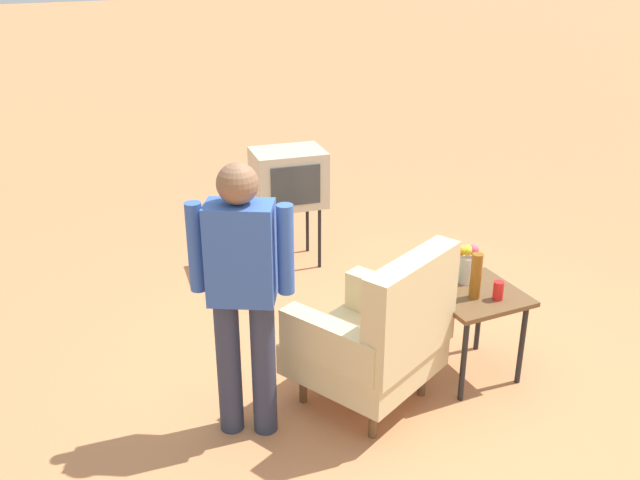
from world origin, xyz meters
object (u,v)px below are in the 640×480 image
at_px(armchair, 378,335).
at_px(side_table, 475,304).
at_px(bottle_tall_amber, 476,276).
at_px(person_standing, 242,287).
at_px(soda_can_red, 498,290).
at_px(flower_vase, 466,262).
at_px(tv_on_stand, 289,179).
at_px(bottle_wine_green, 447,265).

xyz_separation_m(armchair, side_table, (-0.73, -0.04, 0.02)).
bearing_deg(bottle_tall_amber, side_table, -137.13).
xyz_separation_m(side_table, bottle_tall_amber, (0.05, 0.05, 0.24)).
xyz_separation_m(person_standing, bottle_tall_amber, (-1.47, 0.12, -0.19)).
xyz_separation_m(soda_can_red, bottle_tall_amber, (0.12, -0.08, 0.09)).
bearing_deg(soda_can_red, side_table, -63.45).
bearing_deg(bottle_tall_amber, soda_can_red, 146.53).
xyz_separation_m(person_standing, soda_can_red, (-1.59, 0.20, -0.27)).
relative_size(soda_can_red, flower_vase, 0.46).
height_order(tv_on_stand, person_standing, person_standing).
bearing_deg(flower_vase, tv_on_stand, -77.58).
bearing_deg(armchair, bottle_tall_amber, 179.32).
bearing_deg(tv_on_stand, armchair, 81.60).
bearing_deg(flower_vase, side_table, 83.51).
bearing_deg(person_standing, flower_vase, -177.00).
height_order(soda_can_red, bottle_wine_green, bottle_wine_green).
bearing_deg(soda_can_red, bottle_tall_amber, -33.47).
bearing_deg(armchair, side_table, -176.64).
bearing_deg(tv_on_stand, bottle_tall_amber, 99.45).
bearing_deg(armchair, tv_on_stand, -98.40).
bearing_deg(soda_can_red, person_standing, -7.12).
relative_size(armchair, soda_can_red, 8.69).
bearing_deg(soda_can_red, flower_vase, -80.21).
relative_size(soda_can_red, bottle_tall_amber, 0.41).
relative_size(armchair, flower_vase, 4.00).
xyz_separation_m(tv_on_stand, person_standing, (1.11, 2.04, 0.16)).
height_order(person_standing, flower_vase, person_standing).
height_order(armchair, side_table, armchair).
height_order(armchair, bottle_wine_green, armchair).
distance_m(bottle_wine_green, flower_vase, 0.16).
distance_m(side_table, flower_vase, 0.28).
relative_size(side_table, soda_can_red, 4.94).
bearing_deg(side_table, flower_vase, -96.49).
xyz_separation_m(armchair, bottle_tall_amber, (-0.68, 0.01, 0.25)).
height_order(tv_on_stand, bottle_tall_amber, tv_on_stand).
distance_m(person_standing, bottle_wine_green, 1.40).
distance_m(side_table, person_standing, 1.59).
height_order(bottle_wine_green, flower_vase, bottle_wine_green).
bearing_deg(person_standing, soda_can_red, 172.88).
distance_m(tv_on_stand, bottle_wine_green, 1.99).
xyz_separation_m(bottle_wine_green, flower_vase, (-0.16, -0.01, -0.01)).
xyz_separation_m(armchair, person_standing, (0.79, -0.11, 0.44)).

